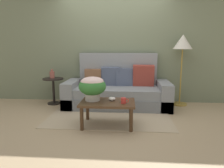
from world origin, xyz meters
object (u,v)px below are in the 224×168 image
object	(u,v)px
coffee_mug	(124,101)
table_vase	(52,74)
couch	(118,91)
side_table	(53,86)
floor_lamp	(183,46)
snack_bowl	(112,99)
coffee_table	(108,105)
potted_plant	(92,86)

from	to	relation	value
coffee_mug	table_vase	distance (m)	2.16
couch	side_table	bearing A→B (deg)	178.25
side_table	table_vase	xyz separation A→B (m)	(-0.02, 0.01, 0.27)
floor_lamp	coffee_mug	xyz separation A→B (m)	(-1.25, -1.49, -0.86)
couch	table_vase	bearing A→B (deg)	177.84
side_table	snack_bowl	world-z (taller)	side_table
couch	floor_lamp	bearing A→B (deg)	7.62
couch	side_table	size ratio (longest dim) A/B	3.78
coffee_table	floor_lamp	world-z (taller)	floor_lamp
coffee_table	snack_bowl	world-z (taller)	snack_bowl
floor_lamp	snack_bowl	distance (m)	2.16
floor_lamp	coffee_mug	world-z (taller)	floor_lamp
side_table	coffee_mug	size ratio (longest dim) A/B	4.77
couch	table_vase	xyz separation A→B (m)	(-1.50, 0.06, 0.34)
couch	coffee_table	size ratio (longest dim) A/B	2.54
potted_plant	couch	bearing A→B (deg)	72.50
coffee_table	side_table	distance (m)	1.86
snack_bowl	coffee_table	bearing A→B (deg)	-139.54
couch	coffee_table	world-z (taller)	couch
couch	snack_bowl	world-z (taller)	couch
floor_lamp	coffee_mug	size ratio (longest dim) A/B	12.46
floor_lamp	table_vase	world-z (taller)	floor_lamp
potted_plant	snack_bowl	distance (m)	0.39
coffee_table	coffee_mug	distance (m)	0.30
potted_plant	table_vase	bearing A→B (deg)	133.20
coffee_table	table_vase	distance (m)	1.91
coffee_mug	coffee_table	bearing A→B (deg)	160.16
couch	side_table	world-z (taller)	couch
coffee_table	side_table	world-z (taller)	side_table
couch	floor_lamp	size ratio (longest dim) A/B	1.45
coffee_table	coffee_mug	bearing A→B (deg)	-19.84
side_table	potted_plant	xyz separation A→B (m)	(1.12, -1.20, 0.25)
coffee_table	snack_bowl	size ratio (longest dim) A/B	7.41
coffee_mug	snack_bowl	xyz separation A→B (m)	(-0.20, 0.15, -0.01)
couch	snack_bowl	size ratio (longest dim) A/B	18.80
table_vase	couch	bearing A→B (deg)	-2.16
side_table	table_vase	size ratio (longest dim) A/B	2.94
coffee_table	snack_bowl	bearing A→B (deg)	40.46
potted_plant	coffee_mug	distance (m)	0.59
snack_bowl	table_vase	size ratio (longest dim) A/B	0.59
coffee_mug	table_vase	bearing A→B (deg)	140.74
table_vase	coffee_table	bearing A→B (deg)	-42.14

